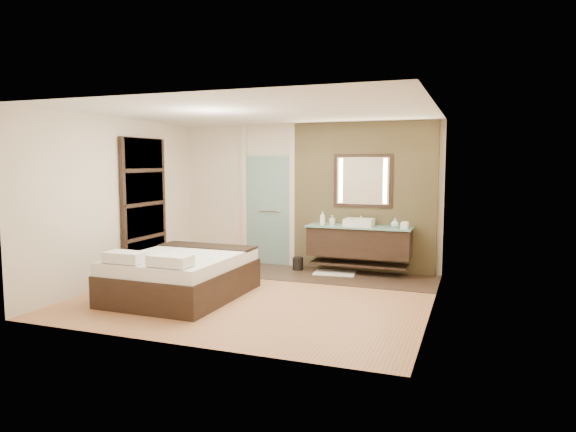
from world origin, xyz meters
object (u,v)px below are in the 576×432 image
at_px(vanity, 359,242).
at_px(waste_bin, 298,264).
at_px(bed, 182,275).
at_px(mirror_unit, 363,181).

bearing_deg(vanity, waste_bin, -176.52).
bearing_deg(waste_bin, vanity, 3.48).
xyz_separation_m(bed, waste_bin, (1.00, 2.34, -0.20)).
bearing_deg(bed, mirror_unit, 51.95).
xyz_separation_m(vanity, mirror_unit, (0.00, 0.24, 1.07)).
height_order(vanity, bed, vanity).
height_order(vanity, waste_bin, vanity).
xyz_separation_m(vanity, waste_bin, (-1.12, -0.07, -0.46)).
relative_size(vanity, waste_bin, 7.66).
height_order(mirror_unit, waste_bin, mirror_unit).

